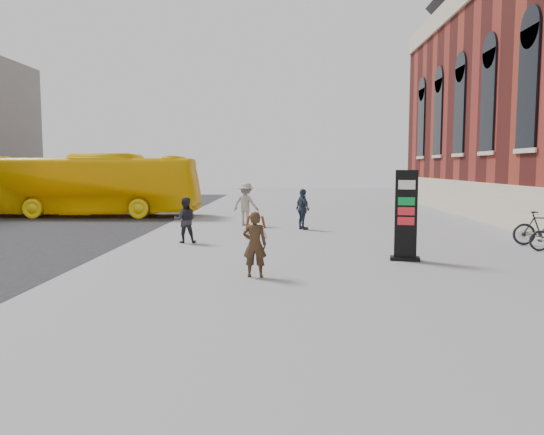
{
  "coord_description": "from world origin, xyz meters",
  "views": [
    {
      "loc": [
        0.36,
        -12.67,
        2.56
      ],
      "look_at": [
        -0.02,
        0.39,
        1.29
      ],
      "focal_mm": 35.0,
      "sensor_mm": 36.0,
      "label": 1
    }
  ],
  "objects_px": {
    "woman": "(255,243)",
    "pedestrian_b": "(246,204)",
    "info_pylon": "(406,216)",
    "bike_7": "(543,229)",
    "bus": "(86,185)",
    "pedestrian_a": "(185,220)",
    "pedestrian_c": "(303,209)"
  },
  "relations": [
    {
      "from": "info_pylon",
      "to": "bike_7",
      "type": "xyz_separation_m",
      "value": [
        5.03,
        2.83,
        -0.67
      ]
    },
    {
      "from": "pedestrian_a",
      "to": "bike_7",
      "type": "bearing_deg",
      "value": 171.28
    },
    {
      "from": "bus",
      "to": "pedestrian_b",
      "type": "bearing_deg",
      "value": -115.32
    },
    {
      "from": "info_pylon",
      "to": "bus",
      "type": "xyz_separation_m",
      "value": [
        -13.48,
        12.34,
        0.36
      ]
    },
    {
      "from": "woman",
      "to": "pedestrian_b",
      "type": "relative_size",
      "value": 0.82
    },
    {
      "from": "info_pylon",
      "to": "bus",
      "type": "bearing_deg",
      "value": 147.95
    },
    {
      "from": "pedestrian_b",
      "to": "bus",
      "type": "bearing_deg",
      "value": -1.46
    },
    {
      "from": "info_pylon",
      "to": "pedestrian_b",
      "type": "xyz_separation_m",
      "value": [
        -5.0,
        8.41,
        -0.3
      ]
    },
    {
      "from": "bus",
      "to": "bike_7",
      "type": "xyz_separation_m",
      "value": [
        18.51,
        -9.52,
        -1.04
      ]
    },
    {
      "from": "bus",
      "to": "woman",
      "type": "bearing_deg",
      "value": -147.4
    },
    {
      "from": "pedestrian_a",
      "to": "pedestrian_c",
      "type": "xyz_separation_m",
      "value": [
        4.04,
        3.84,
        0.06
      ]
    },
    {
      "from": "bike_7",
      "to": "woman",
      "type": "bearing_deg",
      "value": 125.96
    },
    {
      "from": "woman",
      "to": "info_pylon",
      "type": "bearing_deg",
      "value": -147.07
    },
    {
      "from": "woman",
      "to": "pedestrian_a",
      "type": "distance_m",
      "value": 6.06
    },
    {
      "from": "bus",
      "to": "pedestrian_a",
      "type": "xyz_separation_m",
      "value": [
        6.85,
        -9.2,
        -0.83
      ]
    },
    {
      "from": "woman",
      "to": "pedestrian_c",
      "type": "distance_m",
      "value": 9.38
    },
    {
      "from": "info_pylon",
      "to": "pedestrian_b",
      "type": "relative_size",
      "value": 1.32
    },
    {
      "from": "info_pylon",
      "to": "woman",
      "type": "bearing_deg",
      "value": -139.49
    },
    {
      "from": "info_pylon",
      "to": "woman",
      "type": "distance_m",
      "value": 4.6
    },
    {
      "from": "woman",
      "to": "pedestrian_a",
      "type": "height_order",
      "value": "woman"
    },
    {
      "from": "bus",
      "to": "pedestrian_a",
      "type": "distance_m",
      "value": 11.5
    },
    {
      "from": "pedestrian_b",
      "to": "info_pylon",
      "type": "bearing_deg",
      "value": 144.15
    },
    {
      "from": "info_pylon",
      "to": "pedestrian_c",
      "type": "relative_size",
      "value": 1.49
    },
    {
      "from": "bike_7",
      "to": "info_pylon",
      "type": "bearing_deg",
      "value": 125.62
    },
    {
      "from": "info_pylon",
      "to": "pedestrian_c",
      "type": "bearing_deg",
      "value": 120.74
    },
    {
      "from": "bus",
      "to": "bike_7",
      "type": "height_order",
      "value": "bus"
    },
    {
      "from": "info_pylon",
      "to": "bike_7",
      "type": "relative_size",
      "value": 1.33
    },
    {
      "from": "woman",
      "to": "pedestrian_b",
      "type": "xyz_separation_m",
      "value": [
        -1.04,
        10.7,
        0.15
      ]
    },
    {
      "from": "woman",
      "to": "pedestrian_a",
      "type": "relative_size",
      "value": 1.0
    },
    {
      "from": "pedestrian_c",
      "to": "bike_7",
      "type": "height_order",
      "value": "pedestrian_c"
    },
    {
      "from": "bus",
      "to": "pedestrian_c",
      "type": "bearing_deg",
      "value": -116.62
    },
    {
      "from": "pedestrian_c",
      "to": "bike_7",
      "type": "distance_m",
      "value": 8.68
    }
  ]
}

